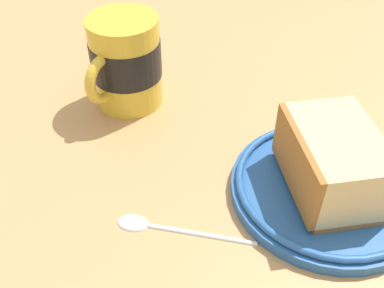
# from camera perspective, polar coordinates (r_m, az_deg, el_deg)

# --- Properties ---
(ground_plane) EXTENTS (1.38, 1.38, 0.03)m
(ground_plane) POSITION_cam_1_polar(r_m,az_deg,el_deg) (0.51, 7.55, -1.49)
(ground_plane) COLOR tan
(small_plate) EXTENTS (0.19, 0.19, 0.02)m
(small_plate) POSITION_cam_1_polar(r_m,az_deg,el_deg) (0.46, 16.68, -5.29)
(small_plate) COLOR #26599E
(small_plate) RESTS_ON ground_plane
(cake_slice) EXTENTS (0.13, 0.13, 0.06)m
(cake_slice) POSITION_cam_1_polar(r_m,az_deg,el_deg) (0.43, 17.24, -2.17)
(cake_slice) COLOR #9E662D
(cake_slice) RESTS_ON small_plate
(tea_mug) EXTENTS (0.08, 0.11, 0.11)m
(tea_mug) POSITION_cam_1_polar(r_m,az_deg,el_deg) (0.54, -8.43, 10.35)
(tea_mug) COLOR gold
(tea_mug) RESTS_ON ground_plane
(teaspoon) EXTENTS (0.12, 0.07, 0.01)m
(teaspoon) POSITION_cam_1_polar(r_m,az_deg,el_deg) (0.42, -4.57, -10.15)
(teaspoon) COLOR silver
(teaspoon) RESTS_ON ground_plane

